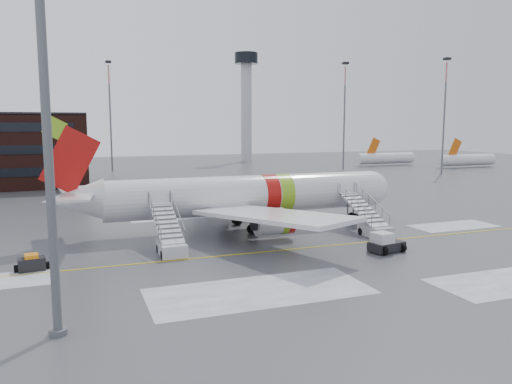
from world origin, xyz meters
name	(u,v)px	position (x,y,z in m)	size (l,w,h in m)	color
ground	(284,247)	(0.00, 0.00, 0.00)	(260.00, 260.00, 0.00)	#494C4F
airliner	(240,196)	(-1.24, 7.97, 3.42)	(35.03, 32.97, 11.18)	silver
airstair_fwd	(371,224)	(9.62, 1.44, 1.06)	(2.05, 7.70, 3.48)	#A1A3A8
airstair_aft	(170,240)	(-9.47, 1.44, 1.06)	(2.05, 7.70, 3.48)	silver
pushback_tug	(385,243)	(7.12, -4.46, 0.73)	(3.14, 2.58, 1.66)	black
baggage_tractor	(32,264)	(-19.68, -0.11, 0.52)	(2.40, 1.29, 1.21)	black
light_mast_near	(45,88)	(-17.71, -12.56, 12.07)	(1.20, 1.20, 23.18)	#595B60
control_tower	(246,94)	(30.00, 95.00, 18.75)	(6.40, 6.40, 30.00)	#B2B5BA
light_mast_far_ne	(344,109)	(42.00, 62.00, 13.84)	(1.20, 1.20, 24.25)	#595B60
light_mast_far_n	(110,109)	(-8.00, 78.00, 13.84)	(1.20, 1.20, 24.25)	#595B60
light_mast_far_e	(445,108)	(58.00, 48.00, 13.84)	(1.20, 1.20, 24.25)	#595B60
distant_aircraft	(411,167)	(62.50, 64.00, 0.00)	(35.00, 18.00, 8.00)	#D8590C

